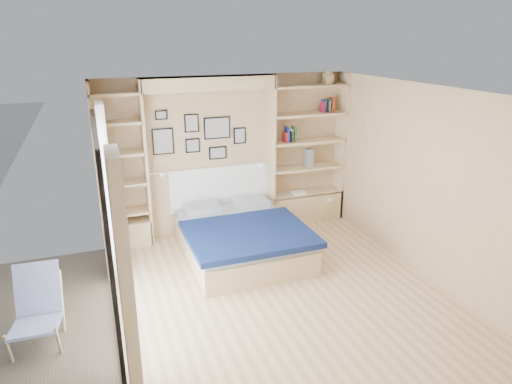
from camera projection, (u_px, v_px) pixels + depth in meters
name	position (u px, v px, depth m)	size (l,w,h in m)	color
ground	(279.00, 293.00, 5.74)	(4.50, 4.50, 0.00)	#DBB785
room_shell	(216.00, 180.00, 6.61)	(4.50, 4.50, 4.50)	tan
bed	(241.00, 237.00, 6.68)	(1.69, 2.09, 1.07)	tan
photo_gallery	(198.00, 135.00, 7.04)	(1.48, 0.02, 0.82)	black
reading_lamps	(213.00, 169.00, 7.06)	(1.92, 0.12, 0.15)	silver
shelf_decor	(301.00, 123.00, 7.41)	(3.47, 0.23, 2.03)	#A51E1E
deck_chair	(37.00, 308.00, 4.75)	(0.52, 0.82, 0.80)	tan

